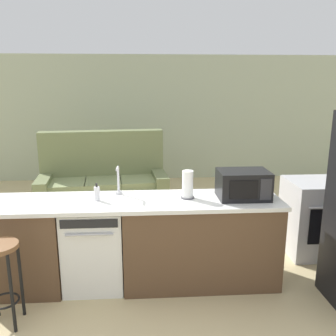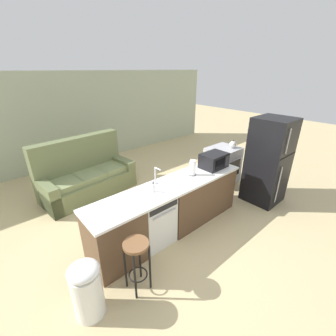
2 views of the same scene
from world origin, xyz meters
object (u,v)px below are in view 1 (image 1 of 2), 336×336
(dishwasher, at_px, (95,246))
(microwave, at_px, (243,184))
(bar_stool, at_px, (0,267))
(stove_range, at_px, (318,217))
(paper_towel_roll, at_px, (188,185))
(couch, at_px, (104,186))
(soap_bottle, at_px, (97,193))

(dishwasher, height_order, microwave, microwave)
(bar_stool, bearing_deg, dishwasher, 40.33)
(dishwasher, relative_size, bar_stool, 1.14)
(stove_range, height_order, paper_towel_roll, paper_towel_roll)
(paper_towel_roll, relative_size, couch, 0.14)
(microwave, relative_size, paper_towel_roll, 1.77)
(microwave, height_order, bar_stool, microwave)
(stove_range, height_order, couch, couch)
(microwave, xyz_separation_m, soap_bottle, (-1.45, 0.01, -0.07))
(dishwasher, xyz_separation_m, paper_towel_roll, (0.94, 0.03, 0.62))
(dishwasher, relative_size, paper_towel_roll, 2.98)
(paper_towel_roll, height_order, bar_stool, paper_towel_roll)
(soap_bottle, bearing_deg, dishwasher, -164.93)
(microwave, distance_m, couch, 2.89)
(bar_stool, distance_m, couch, 2.92)
(microwave, distance_m, soap_bottle, 1.45)
(soap_bottle, height_order, bar_stool, soap_bottle)
(microwave, height_order, couch, couch)
(couch, bearing_deg, microwave, -53.93)
(soap_bottle, bearing_deg, couch, 95.14)
(bar_stool, bearing_deg, couch, 79.42)
(stove_range, height_order, soap_bottle, soap_bottle)
(stove_range, height_order, bar_stool, stove_range)
(microwave, xyz_separation_m, paper_towel_roll, (-0.56, 0.03, -0.00))
(dishwasher, bearing_deg, stove_range, 11.91)
(stove_range, distance_m, soap_bottle, 2.66)
(paper_towel_roll, relative_size, soap_bottle, 1.60)
(dishwasher, distance_m, microwave, 1.62)
(dishwasher, bearing_deg, microwave, -0.05)
(stove_range, distance_m, couch, 3.26)
(paper_towel_roll, bearing_deg, dishwasher, -178.22)
(stove_range, xyz_separation_m, microwave, (-1.10, -0.55, 0.59))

